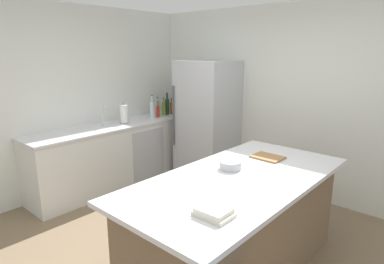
{
  "coord_description": "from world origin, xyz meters",
  "views": [
    {
      "loc": [
        1.86,
        -2.0,
        1.97
      ],
      "look_at": [
        -0.75,
        0.92,
        1.0
      ],
      "focal_mm": 30.57,
      "sensor_mm": 36.0,
      "label": 1
    }
  ],
  "objects_px": {
    "vinegar_bottle": "(172,108)",
    "cutting_board": "(268,157)",
    "sink_faucet": "(103,115)",
    "gin_bottle": "(158,108)",
    "cookbook_stack": "(214,212)",
    "kitchen_island": "(237,224)",
    "wine_bottle": "(167,106)",
    "hot_sauce_bottle": "(158,111)",
    "paper_towel_roll": "(124,114)",
    "soda_bottle": "(152,109)",
    "mixing_bowl": "(230,165)",
    "whiskey_bottle": "(175,107)",
    "refrigerator": "(207,121)",
    "olive_oil_bottle": "(164,108)"
  },
  "relations": [
    {
      "from": "vinegar_bottle",
      "to": "soda_bottle",
      "type": "xyz_separation_m",
      "value": [
        0.04,
        -0.48,
        0.04
      ]
    },
    {
      "from": "kitchen_island",
      "to": "wine_bottle",
      "type": "height_order",
      "value": "wine_bottle"
    },
    {
      "from": "hot_sauce_bottle",
      "to": "cutting_board",
      "type": "bearing_deg",
      "value": -15.37
    },
    {
      "from": "vinegar_bottle",
      "to": "olive_oil_bottle",
      "type": "distance_m",
      "value": 0.19
    },
    {
      "from": "gin_bottle",
      "to": "soda_bottle",
      "type": "relative_size",
      "value": 0.84
    },
    {
      "from": "sink_faucet",
      "to": "gin_bottle",
      "type": "relative_size",
      "value": 0.96
    },
    {
      "from": "vinegar_bottle",
      "to": "mixing_bowl",
      "type": "bearing_deg",
      "value": -33.62
    },
    {
      "from": "refrigerator",
      "to": "wine_bottle",
      "type": "xyz_separation_m",
      "value": [
        -0.85,
        -0.03,
        0.15
      ]
    },
    {
      "from": "cookbook_stack",
      "to": "mixing_bowl",
      "type": "bearing_deg",
      "value": 118.49
    },
    {
      "from": "refrigerator",
      "to": "whiskey_bottle",
      "type": "distance_m",
      "value": 0.88
    },
    {
      "from": "sink_faucet",
      "to": "cutting_board",
      "type": "xyz_separation_m",
      "value": [
        2.47,
        0.3,
        -0.16
      ]
    },
    {
      "from": "vinegar_bottle",
      "to": "kitchen_island",
      "type": "bearing_deg",
      "value": -33.64
    },
    {
      "from": "kitchen_island",
      "to": "paper_towel_roll",
      "type": "distance_m",
      "value": 2.63
    },
    {
      "from": "refrigerator",
      "to": "gin_bottle",
      "type": "distance_m",
      "value": 0.93
    },
    {
      "from": "kitchen_island",
      "to": "olive_oil_bottle",
      "type": "bearing_deg",
      "value": 149.41
    },
    {
      "from": "vinegar_bottle",
      "to": "cutting_board",
      "type": "xyz_separation_m",
      "value": [
        2.43,
        -1.03,
        -0.11
      ]
    },
    {
      "from": "hot_sauce_bottle",
      "to": "mixing_bowl",
      "type": "height_order",
      "value": "hot_sauce_bottle"
    },
    {
      "from": "sink_faucet",
      "to": "olive_oil_bottle",
      "type": "xyz_separation_m",
      "value": [
        0.05,
        1.15,
        -0.04
      ]
    },
    {
      "from": "sink_faucet",
      "to": "hot_sauce_bottle",
      "type": "xyz_separation_m",
      "value": [
        0.12,
        0.95,
        -0.06
      ]
    },
    {
      "from": "vinegar_bottle",
      "to": "soda_bottle",
      "type": "bearing_deg",
      "value": -85.19
    },
    {
      "from": "paper_towel_roll",
      "to": "whiskey_bottle",
      "type": "xyz_separation_m",
      "value": [
        -0.03,
        1.12,
        -0.03
      ]
    },
    {
      "from": "wine_bottle",
      "to": "gin_bottle",
      "type": "xyz_separation_m",
      "value": [
        -0.04,
        -0.19,
        -0.02
      ]
    },
    {
      "from": "wine_bottle",
      "to": "mixing_bowl",
      "type": "bearing_deg",
      "value": -31.83
    },
    {
      "from": "cookbook_stack",
      "to": "sink_faucet",
      "type": "bearing_deg",
      "value": 160.09
    },
    {
      "from": "sink_faucet",
      "to": "gin_bottle",
      "type": "xyz_separation_m",
      "value": [
        0.01,
        1.05,
        -0.03
      ]
    },
    {
      "from": "gin_bottle",
      "to": "cookbook_stack",
      "type": "distance_m",
      "value": 3.49
    },
    {
      "from": "kitchen_island",
      "to": "cutting_board",
      "type": "bearing_deg",
      "value": 96.56
    },
    {
      "from": "kitchen_island",
      "to": "mixing_bowl",
      "type": "bearing_deg",
      "value": 146.08
    },
    {
      "from": "sink_faucet",
      "to": "cookbook_stack",
      "type": "xyz_separation_m",
      "value": [
        2.81,
        -1.02,
        -0.14
      ]
    },
    {
      "from": "whiskey_bottle",
      "to": "vinegar_bottle",
      "type": "height_order",
      "value": "vinegar_bottle"
    },
    {
      "from": "vinegar_bottle",
      "to": "hot_sauce_bottle",
      "type": "relative_size",
      "value": 1.01
    },
    {
      "from": "mixing_bowl",
      "to": "kitchen_island",
      "type": "bearing_deg",
      "value": -33.92
    },
    {
      "from": "sink_faucet",
      "to": "whiskey_bottle",
      "type": "relative_size",
      "value": 1.14
    },
    {
      "from": "refrigerator",
      "to": "mixing_bowl",
      "type": "relative_size",
      "value": 9.01
    },
    {
      "from": "refrigerator",
      "to": "gin_bottle",
      "type": "height_order",
      "value": "refrigerator"
    },
    {
      "from": "kitchen_island",
      "to": "vinegar_bottle",
      "type": "xyz_separation_m",
      "value": [
        -2.5,
        1.66,
        0.57
      ]
    },
    {
      "from": "soda_bottle",
      "to": "mixing_bowl",
      "type": "relative_size",
      "value": 1.82
    },
    {
      "from": "cookbook_stack",
      "to": "whiskey_bottle",
      "type": "bearing_deg",
      "value": 138.5
    },
    {
      "from": "soda_bottle",
      "to": "mixing_bowl",
      "type": "height_order",
      "value": "soda_bottle"
    },
    {
      "from": "mixing_bowl",
      "to": "cutting_board",
      "type": "bearing_deg",
      "value": 79.26
    },
    {
      "from": "kitchen_island",
      "to": "wine_bottle",
      "type": "xyz_separation_m",
      "value": [
        -2.5,
        1.56,
        0.6
      ]
    },
    {
      "from": "kitchen_island",
      "to": "cookbook_stack",
      "type": "relative_size",
      "value": 9.22
    },
    {
      "from": "paper_towel_roll",
      "to": "soda_bottle",
      "type": "relative_size",
      "value": 0.84
    },
    {
      "from": "kitchen_island",
      "to": "whiskey_bottle",
      "type": "xyz_separation_m",
      "value": [
        -2.51,
        1.77,
        0.57
      ]
    },
    {
      "from": "refrigerator",
      "to": "cutting_board",
      "type": "distance_m",
      "value": 1.85
    },
    {
      "from": "gin_bottle",
      "to": "cookbook_stack",
      "type": "relative_size",
      "value": 1.28
    },
    {
      "from": "wine_bottle",
      "to": "olive_oil_bottle",
      "type": "height_order",
      "value": "wine_bottle"
    },
    {
      "from": "wine_bottle",
      "to": "cutting_board",
      "type": "xyz_separation_m",
      "value": [
        2.43,
        -0.93,
        -0.14
      ]
    },
    {
      "from": "vinegar_bottle",
      "to": "olive_oil_bottle",
      "type": "xyz_separation_m",
      "value": [
        -0.0,
        -0.19,
        0.01
      ]
    },
    {
      "from": "soda_bottle",
      "to": "cutting_board",
      "type": "height_order",
      "value": "soda_bottle"
    }
  ]
}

